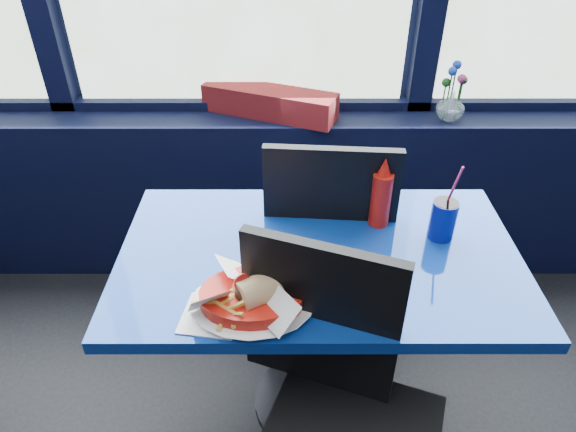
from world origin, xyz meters
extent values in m
cube|color=black|center=(0.00, 2.87, 0.40)|extent=(5.00, 0.26, 0.80)
cube|color=black|center=(0.00, 2.95, 0.81)|extent=(4.80, 0.08, 0.06)
cylinder|color=black|center=(0.30, 2.00, 0.01)|extent=(0.44, 0.44, 0.03)
cylinder|color=black|center=(0.30, 2.00, 0.34)|extent=(0.12, 0.12, 0.68)
cube|color=navy|center=(0.30, 2.00, 0.73)|extent=(1.20, 0.70, 0.04)
cube|color=black|center=(0.29, 1.74, 0.74)|extent=(0.41, 0.18, 0.48)
cylinder|color=black|center=(0.25, 1.79, 0.23)|extent=(0.03, 0.03, 0.45)
cube|color=black|center=(0.33, 2.40, 0.49)|extent=(0.49, 0.49, 0.04)
cube|color=black|center=(0.34, 2.18, 0.75)|extent=(0.43, 0.07, 0.50)
cylinder|color=black|center=(0.53, 2.58, 0.23)|extent=(0.03, 0.03, 0.46)
cylinder|color=black|center=(0.50, 2.19, 0.23)|extent=(0.03, 0.03, 0.46)
cylinder|color=black|center=(0.15, 2.61, 0.23)|extent=(0.03, 0.03, 0.46)
cylinder|color=black|center=(0.12, 2.22, 0.23)|extent=(0.03, 0.03, 0.46)
cube|color=maroon|center=(0.13, 2.88, 0.86)|extent=(0.59, 0.35, 0.12)
imported|color=silver|center=(0.89, 2.83, 0.86)|extent=(0.13, 0.14, 0.12)
cylinder|color=#1E5919|center=(0.87, 2.83, 0.90)|extent=(0.01, 0.01, 0.19)
sphere|color=blue|center=(0.87, 2.83, 1.01)|extent=(0.04, 0.04, 0.04)
cylinder|color=#1E5919|center=(0.91, 2.82, 0.88)|extent=(0.01, 0.01, 0.17)
sphere|color=#DD4179|center=(0.91, 2.82, 0.98)|extent=(0.04, 0.04, 0.04)
cylinder|color=#1E5919|center=(0.89, 2.85, 0.91)|extent=(0.01, 0.01, 0.21)
sphere|color=blue|center=(0.89, 2.85, 1.03)|extent=(0.04, 0.04, 0.04)
cylinder|color=#1E5919|center=(0.86, 2.84, 0.87)|extent=(0.01, 0.01, 0.14)
sphere|color=#1E5919|center=(0.86, 2.84, 0.96)|extent=(0.04, 0.04, 0.04)
cylinder|color=#1E5919|center=(0.92, 2.83, 0.88)|extent=(0.01, 0.01, 0.16)
sphere|color=#1E5919|center=(0.92, 2.83, 0.97)|extent=(0.04, 0.04, 0.04)
cylinder|color=red|center=(0.11, 1.78, 0.78)|extent=(0.30, 0.30, 0.05)
cylinder|color=white|center=(0.11, 1.78, 0.76)|extent=(0.29, 0.29, 0.00)
cylinder|color=white|center=(0.22, 1.82, 0.81)|extent=(0.10, 0.11, 0.09)
sphere|color=#522A1C|center=(0.10, 1.76, 0.82)|extent=(0.06, 0.06, 0.06)
cylinder|color=#A81711|center=(0.09, 1.77, 0.84)|extent=(0.06, 0.06, 0.01)
cylinder|color=red|center=(0.50, 2.15, 0.84)|extent=(0.06, 0.06, 0.18)
cone|color=red|center=(0.50, 2.15, 0.96)|extent=(0.04, 0.04, 0.06)
cylinder|color=navy|center=(0.68, 2.08, 0.81)|extent=(0.08, 0.08, 0.13)
cylinder|color=black|center=(0.68, 2.08, 0.87)|extent=(0.07, 0.07, 0.01)
cylinder|color=#E53062|center=(0.69, 2.07, 0.93)|extent=(0.01, 0.06, 0.17)
cube|color=white|center=(0.01, 1.74, 0.75)|extent=(0.17, 0.17, 0.00)
camera|label=1|loc=(0.20, 0.81, 1.73)|focal=32.00mm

